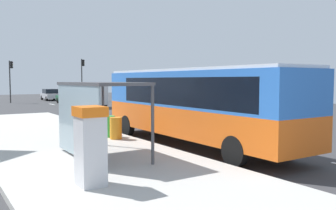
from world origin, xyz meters
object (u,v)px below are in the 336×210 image
object	(u,v)px
bus	(193,102)
traffic_light_near_side	(82,73)
ticket_machine	(90,145)
recycling_bin_orange	(116,128)
recycling_bin_blue	(103,125)
sedan_far	(50,94)
white_van	(88,94)
bus_shelter	(93,100)
sedan_near	(68,97)
recycling_bin_green	(109,126)
traffic_light_far_side	(11,75)

from	to	relation	value
bus	traffic_light_near_side	world-z (taller)	traffic_light_near_side
ticket_machine	recycling_bin_orange	size ratio (longest dim) A/B	2.04
traffic_light_near_side	recycling_bin_blue	bearing A→B (deg)	-108.10
sedan_far	ticket_machine	world-z (taller)	ticket_machine
recycling_bin_blue	bus	bearing A→B (deg)	-55.77
white_van	bus_shelter	size ratio (longest dim) A/B	1.30
sedan_near	ticket_machine	size ratio (longest dim) A/B	2.29
recycling_bin_orange	bus_shelter	xyz separation A→B (m)	(-2.21, -3.00, 1.44)
sedan_far	recycling_bin_green	bearing A→B (deg)	-100.79
sedan_far	traffic_light_near_side	bearing A→B (deg)	-49.78
ticket_machine	recycling_bin_green	size ratio (longest dim) A/B	2.04
recycling_bin_orange	bus_shelter	world-z (taller)	bus_shelter
white_van	sedan_far	bearing A→B (deg)	89.60
recycling_bin_green	traffic_light_far_side	size ratio (longest dim) A/B	0.19
recycling_bin_orange	bus_shelter	bearing A→B (deg)	-126.38
sedan_near	sedan_far	distance (m)	7.69
recycling_bin_orange	bus	bearing A→B (deg)	-42.21
sedan_near	ticket_machine	bearing A→B (deg)	-106.71
bus	recycling_bin_orange	size ratio (longest dim) A/B	11.61
white_van	traffic_light_far_side	world-z (taller)	traffic_light_far_side
recycling_bin_orange	traffic_light_near_side	distance (m)	32.67
ticket_machine	recycling_bin_orange	bearing A→B (deg)	60.02
ticket_machine	traffic_light_near_side	size ratio (longest dim) A/B	0.35
traffic_light_near_side	bus	bearing A→B (deg)	-102.21
bus	traffic_light_near_side	xyz separation A→B (m)	(7.21, 33.31, 1.77)
ticket_machine	recycling_bin_blue	distance (m)	8.12
ticket_machine	bus_shelter	world-z (taller)	bus_shelter
white_van	traffic_light_near_side	xyz separation A→B (m)	(3.29, 10.80, 2.27)
sedan_far	recycling_bin_blue	world-z (taller)	sedan_far
traffic_light_near_side	bus_shelter	size ratio (longest dim) A/B	1.37
sedan_far	white_van	bearing A→B (deg)	-90.40
bus_shelter	recycling_bin_green	bearing A→B (deg)	59.15
recycling_bin_blue	traffic_light_far_side	world-z (taller)	traffic_light_far_side
bus	recycling_bin_blue	bearing A→B (deg)	124.23
white_van	sedan_far	distance (m)	14.59
ticket_machine	traffic_light_far_side	world-z (taller)	traffic_light_far_side
white_van	traffic_light_near_side	distance (m)	11.52
white_van	ticket_machine	xyz separation A→B (m)	(-9.83, -26.20, -0.17)
traffic_light_far_side	sedan_far	bearing A→B (deg)	28.83
sedan_far	traffic_light_near_side	world-z (taller)	traffic_light_near_side
sedan_near	traffic_light_far_side	world-z (taller)	traffic_light_far_side
sedan_far	recycling_bin_orange	distance (m)	35.43
traffic_light_near_side	white_van	bearing A→B (deg)	-106.96
recycling_bin_green	recycling_bin_blue	distance (m)	0.70
bus	bus_shelter	distance (m)	4.77
sedan_near	white_van	bearing A→B (deg)	-90.84
bus_shelter	recycling_bin_blue	bearing A→B (deg)	63.32
traffic_light_far_side	bus_shelter	world-z (taller)	traffic_light_far_side
recycling_bin_green	traffic_light_far_side	distance (m)	31.29
bus	bus_shelter	world-z (taller)	bus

